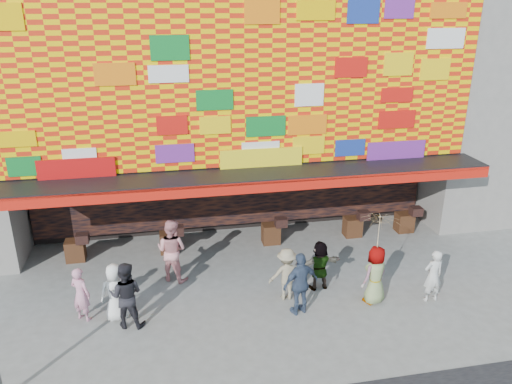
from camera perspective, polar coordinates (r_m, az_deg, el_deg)
ground at (r=13.51m, az=1.84°, el=-14.81°), size 90.00×90.00×0.00m
shop_building at (r=19.21m, az=-3.53°, el=12.92°), size 15.20×9.40×10.00m
ped_a at (r=13.77m, az=-15.76°, el=-10.95°), size 0.83×0.59×1.60m
ped_b at (r=14.02m, az=-19.39°, el=-10.95°), size 0.67×0.61×1.53m
ped_c at (r=13.38m, az=-14.63°, el=-11.32°), size 1.01×0.86×1.80m
ped_d at (r=14.14m, az=3.51°, el=-9.34°), size 1.02×0.62×1.54m
ped_e at (r=13.49m, az=5.11°, el=-10.39°), size 1.13×0.72×1.79m
ped_f at (r=14.70m, az=7.28°, el=-8.31°), size 1.42×0.55×1.50m
ped_g at (r=14.30m, az=13.47°, el=-9.21°), size 0.98×0.84×1.70m
ped_h at (r=14.85m, az=19.58°, el=-9.01°), size 0.60×0.42×1.56m
ped_i at (r=15.14m, az=-9.61°, el=-6.57°), size 1.19×1.12×1.95m
parasol at (r=13.70m, az=13.93°, el=-4.39°), size 1.35×1.36×1.90m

